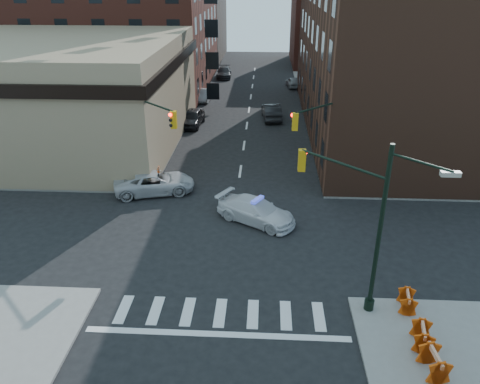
# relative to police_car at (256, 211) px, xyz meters

# --- Properties ---
(ground) EXTENTS (140.00, 140.00, 0.00)m
(ground) POSITION_rel_police_car_xyz_m (-1.43, -1.96, -0.74)
(ground) COLOR black
(ground) RESTS_ON ground
(sidewalk_nw) EXTENTS (34.00, 54.50, 0.15)m
(sidewalk_nw) POSITION_rel_police_car_xyz_m (-24.43, 30.79, -0.67)
(sidewalk_nw) COLOR gray
(sidewalk_nw) RESTS_ON ground
(sidewalk_ne) EXTENTS (34.00, 54.50, 0.15)m
(sidewalk_ne) POSITION_rel_police_car_xyz_m (21.57, 30.79, -0.67)
(sidewalk_ne) COLOR gray
(sidewalk_ne) RESTS_ON ground
(bank_building) EXTENTS (22.00, 22.00, 9.00)m
(bank_building) POSITION_rel_police_car_xyz_m (-18.43, 14.54, 3.76)
(bank_building) COLOR #8C775C
(bank_building) RESTS_ON ground
(commercial_row_ne) EXTENTS (14.00, 34.00, 14.00)m
(commercial_row_ne) POSITION_rel_police_car_xyz_m (11.57, 20.54, 6.26)
(commercial_row_ne) COLOR #4D2C1F
(commercial_row_ne) RESTS_ON ground
(filler_nw) EXTENTS (20.00, 18.00, 16.00)m
(filler_nw) POSITION_rel_police_car_xyz_m (-17.43, 60.04, 7.26)
(filler_nw) COLOR #51453C
(filler_nw) RESTS_ON ground
(filler_ne) EXTENTS (16.00, 16.00, 12.00)m
(filler_ne) POSITION_rel_police_car_xyz_m (12.57, 56.04, 5.26)
(filler_ne) COLOR #5B271D
(filler_ne) RESTS_ON ground
(signal_pole_se) EXTENTS (5.40, 5.27, 8.00)m
(signal_pole_se) POSITION_rel_police_car_xyz_m (4.61, -7.48, 3.87)
(signal_pole_se) COLOR black
(signal_pole_se) RESTS_ON sidewalk_se
(signal_pole_nw) EXTENTS (3.58, 3.67, 8.00)m
(signal_pole_nw) POSITION_rel_police_car_xyz_m (-7.28, 3.38, 3.59)
(signal_pole_nw) COLOR black
(signal_pole_nw) RESTS_ON sidewalk_nw
(signal_pole_ne) EXTENTS (3.67, 3.58, 8.00)m
(signal_pole_ne) POSITION_rel_police_car_xyz_m (4.41, 3.40, 3.59)
(signal_pole_ne) COLOR black
(signal_pole_ne) RESTS_ON sidewalk_ne
(tree_ne_near) EXTENTS (3.00, 3.00, 4.85)m
(tree_ne_near) POSITION_rel_police_car_xyz_m (6.07, 24.04, 2.74)
(tree_ne_near) COLOR black
(tree_ne_near) RESTS_ON sidewalk_ne
(tree_ne_far) EXTENTS (3.00, 3.00, 4.85)m
(tree_ne_far) POSITION_rel_police_car_xyz_m (6.07, 32.04, 2.74)
(tree_ne_far) COLOR black
(tree_ne_far) RESTS_ON sidewalk_ne
(police_car) EXTENTS (5.47, 4.42, 1.49)m
(police_car) POSITION_rel_police_car_xyz_m (0.00, 0.00, 0.00)
(police_car) COLOR silver
(police_car) RESTS_ON ground
(pickup) EXTENTS (6.04, 3.93, 1.54)m
(pickup) POSITION_rel_police_car_xyz_m (-7.23, 3.84, 0.03)
(pickup) COLOR #B9B9BD
(pickup) RESTS_ON ground
(parked_car_wnear) EXTENTS (2.31, 4.93, 1.63)m
(parked_car_wnear) POSITION_rel_police_car_xyz_m (-6.93, 19.77, 0.07)
(parked_car_wnear) COLOR black
(parked_car_wnear) RESTS_ON ground
(parked_car_wfar) EXTENTS (1.73, 4.18, 1.35)m
(parked_car_wfar) POSITION_rel_police_car_xyz_m (-6.93, 29.83, -0.07)
(parked_car_wfar) COLOR #979B9F
(parked_car_wfar) RESTS_ON ground
(parked_car_wdeep) EXTENTS (2.27, 5.14, 1.47)m
(parked_car_wdeep) POSITION_rel_police_car_xyz_m (-5.77, 43.53, -0.01)
(parked_car_wdeep) COLOR black
(parked_car_wdeep) RESTS_ON ground
(parked_car_enear) EXTENTS (2.24, 5.15, 1.65)m
(parked_car_enear) POSITION_rel_police_car_xyz_m (1.07, 22.51, 0.08)
(parked_car_enear) COLOR black
(parked_car_enear) RESTS_ON ground
(parked_car_efar) EXTENTS (2.16, 4.23, 1.38)m
(parked_car_efar) POSITION_rel_police_car_xyz_m (4.07, 37.75, -0.06)
(parked_car_efar) COLOR gray
(parked_car_efar) RESTS_ON ground
(pedestrian_a) EXTENTS (0.73, 0.51, 1.94)m
(pedestrian_a) POSITION_rel_police_car_xyz_m (-11.17, 4.04, 0.37)
(pedestrian_a) COLOR black
(pedestrian_a) RESTS_ON sidewalk_nw
(pedestrian_b) EXTENTS (1.05, 0.87, 1.97)m
(pedestrian_b) POSITION_rel_police_car_xyz_m (-13.67, 5.45, 0.39)
(pedestrian_b) COLOR black
(pedestrian_b) RESTS_ON sidewalk_nw
(pedestrian_c) EXTENTS (1.06, 0.86, 1.69)m
(pedestrian_c) POSITION_rel_police_car_xyz_m (-13.40, 7.23, 0.25)
(pedestrian_c) COLOR #1D212C
(pedestrian_c) RESTS_ON sidewalk_nw
(barrel_road) EXTENTS (0.70, 0.70, 1.01)m
(barrel_road) POSITION_rel_police_car_xyz_m (0.08, 1.36, -0.24)
(barrel_road) COLOR #DC580A
(barrel_road) RESTS_ON ground
(barrel_bank) EXTENTS (0.62, 0.62, 0.96)m
(barrel_bank) POSITION_rel_police_car_xyz_m (-6.93, 4.80, -0.26)
(barrel_bank) COLOR #D8460A
(barrel_bank) RESTS_ON ground
(barricade_se_a) EXTENTS (0.78, 1.26, 0.89)m
(barricade_se_a) POSITION_rel_police_car_xyz_m (7.07, -8.20, -0.15)
(barricade_se_a) COLOR red
(barricade_se_a) RESTS_ON sidewalk_se
(barricade_se_b) EXTENTS (0.86, 1.37, 0.96)m
(barricade_se_b) POSITION_rel_police_car_xyz_m (7.07, -10.48, -0.12)
(barricade_se_b) COLOR red
(barricade_se_b) RESTS_ON sidewalk_se
(barricade_se_c) EXTENTS (0.79, 1.42, 1.02)m
(barricade_se_c) POSITION_rel_police_car_xyz_m (7.07, -11.98, -0.08)
(barricade_se_c) COLOR #F0560B
(barricade_se_c) RESTS_ON sidewalk_se
(barricade_nw_a) EXTENTS (1.24, 0.62, 0.93)m
(barricade_nw_a) POSITION_rel_police_car_xyz_m (-7.93, 6.04, -0.13)
(barricade_nw_a) COLOR #CB5A09
(barricade_nw_a) RESTS_ON sidewalk_nw
(barricade_nw_b) EXTENTS (1.15, 0.59, 0.86)m
(barricade_nw_b) POSITION_rel_police_car_xyz_m (-11.47, 6.04, -0.17)
(barricade_nw_b) COLOR #DB5E0A
(barricade_nw_b) RESTS_ON sidewalk_nw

